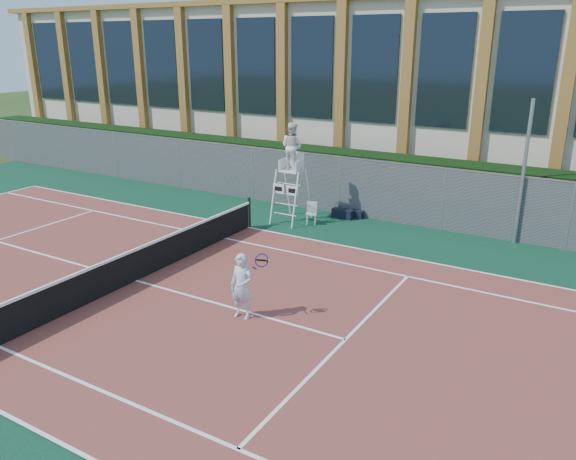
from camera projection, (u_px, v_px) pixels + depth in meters
The scene contains 13 objects.
ground at pixel (136, 282), 15.56m from camera, with size 120.00×120.00×0.00m, color #233814.
apron at pixel (161, 269), 16.37m from camera, with size 36.00×20.00×0.01m, color #0B3427.
tennis_court at pixel (136, 281), 15.55m from camera, with size 23.77×10.97×0.02m, color brown.
tennis_net at pixel (134, 264), 15.39m from camera, with size 0.10×11.30×1.10m.
fence at pixel (294, 180), 22.39m from camera, with size 40.00×0.06×2.20m, color #595E60, non-canonical shape.
hedge at pixel (309, 174), 23.37m from camera, with size 40.00×1.40×2.20m, color black.
building at pixel (383, 86), 28.89m from camera, with size 45.00×10.60×8.22m.
steel_pole at pixel (523, 174), 17.83m from camera, with size 0.12×0.12×4.68m, color #9EA0A5.
umpire_chair at pixel (292, 149), 20.02m from camera, with size 1.02×1.57×3.67m.
plastic_chair at pixel (312, 211), 20.38m from camera, with size 0.49×0.49×0.80m.
sports_bag_near at pixel (343, 214), 21.12m from camera, with size 0.80×0.32×0.34m, color black.
sports_bag_far at pixel (354, 214), 21.21m from camera, with size 0.68×0.29×0.27m, color black.
tennis_player at pixel (242, 286), 13.22m from camera, with size 0.92×0.64×1.64m.
Camera 1 is at (10.92, -10.15, 6.30)m, focal length 35.00 mm.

